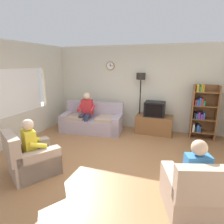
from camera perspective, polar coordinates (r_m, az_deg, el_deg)
The scene contains 13 objects.
ground_plane at distance 4.37m, azimuth -0.31°, elevation -15.00°, with size 12.00×12.00×0.00m, color #9E6B42.
back_wall_assembly at distance 6.43m, azimuth 7.67°, elevation 7.12°, with size 6.20×0.17×2.70m.
left_wall_assembly at distance 5.56m, azimuth -29.28°, elevation 4.19°, with size 0.12×5.80×2.70m.
couch at distance 6.25m, azimuth -5.85°, elevation -2.79°, with size 1.99×1.09×0.90m.
tv_stand at distance 6.16m, azimuth 12.32°, elevation -3.59°, with size 1.10×0.56×0.56m.
tv at distance 6.01m, azimuth 12.54°, elevation 0.90°, with size 0.60×0.49×0.44m.
bookshelf at distance 6.10m, azimuth 25.13°, elevation 0.27°, with size 0.68×0.36×1.56m.
floor_lamp at distance 6.09m, azimuth 8.46°, elevation 7.64°, with size 0.28×0.28×1.85m.
armchair_near_window at distance 4.22m, azimuth -22.75°, elevation -12.88°, with size 1.15×1.17×0.90m.
armchair_near_bookshelf at distance 3.28m, azimuth 23.11°, elevation -21.26°, with size 1.03×1.08×0.90m.
person_on_couch at distance 6.12m, azimuth -7.70°, elevation 0.54°, with size 0.54×0.57×1.24m.
person_in_left_armchair at distance 4.11m, azimuth -21.97°, elevation -8.69°, with size 0.61×0.64×1.12m.
person_in_right_armchair at distance 3.18m, azimuth 23.09°, elevation -15.70°, with size 0.59×0.60×1.12m.
Camera 1 is at (1.28, -3.59, 2.13)m, focal length 30.87 mm.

